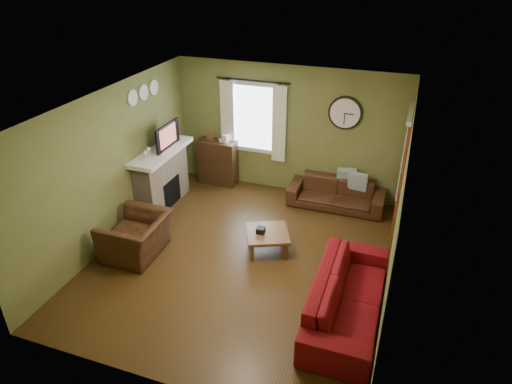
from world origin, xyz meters
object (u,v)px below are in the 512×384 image
(armchair, at_px, (136,236))
(coffee_table, at_px, (267,241))
(sofa_brown, at_px, (336,194))
(sofa_red, at_px, (348,296))
(bookshelf, at_px, (218,162))

(armchair, xyz_separation_m, coffee_table, (2.00, 0.80, -0.16))
(sofa_brown, height_order, sofa_red, sofa_red)
(bookshelf, relative_size, coffee_table, 1.41)
(bookshelf, bearing_deg, sofa_brown, -3.74)
(sofa_red, xyz_separation_m, armchair, (-3.51, 0.30, 0.01))
(sofa_red, bearing_deg, sofa_brown, 13.43)
(sofa_red, relative_size, armchair, 2.17)
(armchair, bearing_deg, sofa_brown, 132.42)
(bookshelf, xyz_separation_m, coffee_table, (1.79, -2.05, -0.30))
(armchair, distance_m, coffee_table, 2.16)
(bookshelf, distance_m, armchair, 2.86)
(sofa_brown, bearing_deg, sofa_red, -76.57)
(armchair, relative_size, coffee_table, 1.54)
(sofa_brown, height_order, armchair, armchair)
(sofa_brown, distance_m, armchair, 3.88)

